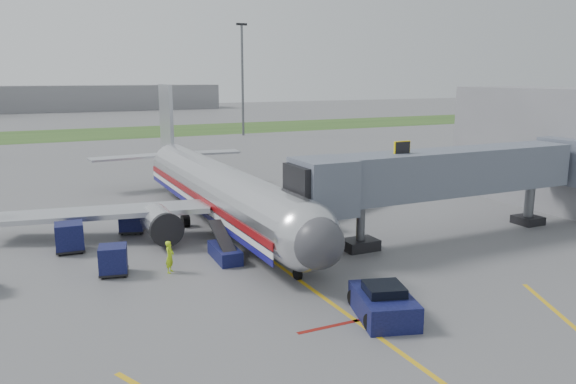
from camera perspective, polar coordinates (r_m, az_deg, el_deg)
name	(u,v)px	position (r m, az deg, el deg)	size (l,w,h in m)	color
ground	(315,291)	(29.71, 2.73, -10.04)	(400.00, 400.00, 0.00)	#565659
grass_strip	(95,134)	(115.54, -19.02, 5.62)	(300.00, 25.00, 0.01)	#2D4C1E
apron_markings	(401,353)	(24.05, 11.43, -15.76)	(21.52, 50.00, 0.01)	gold
airliner	(219,189)	(42.47, -7.02, 0.28)	(32.10, 35.67, 10.25)	silver
jet_bridge	(447,174)	(39.69, 15.85, 1.79)	(25.30, 4.00, 6.90)	slate
terminal	(560,145)	(55.43, 25.89, 4.33)	(10.00, 16.00, 10.00)	slate
light_mast_right	(242,77)	(106.34, -4.65, 11.56)	(2.00, 0.44, 20.40)	#595B60
distant_terminal	(28,99)	(194.41, -24.93, 8.58)	(120.00, 14.00, 8.00)	slate
pushback_tug	(384,304)	(26.80, 9.68, -11.13)	(3.39, 4.39, 1.61)	black
baggage_cart_a	(132,220)	(41.58, -15.57, -2.74)	(2.13, 2.13, 1.82)	black
baggage_cart_b	(70,237)	(38.30, -21.31, -4.32)	(1.84, 1.84, 1.87)	black
baggage_cart_c	(113,260)	(33.21, -17.33, -6.63)	(1.84, 1.84, 1.68)	black
belt_loader	(225,252)	(34.63, -6.45, -6.04)	(1.46, 4.06, 1.96)	black
ground_power_cart	(318,232)	(38.24, 3.08, -4.09)	(1.76, 1.44, 1.22)	yellow
ramp_worker	(170,257)	(32.77, -11.92, -6.45)	(0.68, 0.44, 1.85)	#B6E61B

